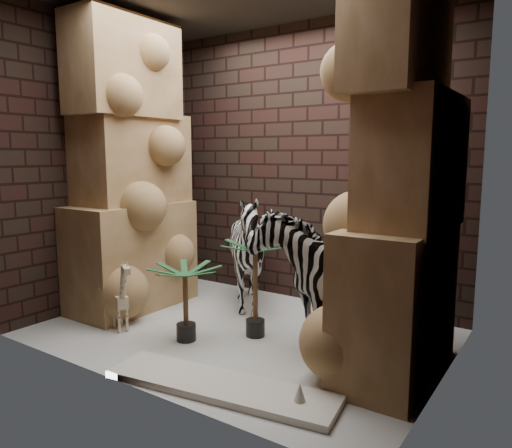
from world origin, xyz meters
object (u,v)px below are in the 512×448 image
Objects in this scene: palm_front at (255,288)px; palm_back at (186,303)px; giraffe_toy at (119,292)px; surfboard at (220,386)px; zebra_left at (248,259)px; zebra_right at (323,259)px.

palm_front is 0.62m from palm_back.
giraffe_toy reaches higher than surfboard.
palm_back is (0.69, 0.14, -0.01)m from giraffe_toy.
giraffe_toy is 1.56m from surfboard.
surfboard is at bearing -56.90° from zebra_left.
zebra_right is 1.61× the size of palm_front.
giraffe_toy is 1.04× the size of palm_back.
palm_back is 1.00m from surfboard.
zebra_right is 0.65m from palm_front.
zebra_left is at bearing 90.80° from palm_back.
palm_front is at bearing 101.64° from surfboard.
zebra_right reaches higher than palm_front.
zebra_right is at bearing 33.27° from palm_front.
palm_back is (-0.44, -0.42, -0.10)m from palm_front.
zebra_right is 0.98m from zebra_left.
palm_front is (1.13, 0.57, 0.08)m from giraffe_toy.
zebra_left is 0.98m from palm_back.
giraffe_toy is at bearing -147.97° from zebra_right.
zebra_right is 2.07× the size of palm_back.
zebra_left reaches higher than surfboard.
zebra_left is 0.71m from palm_front.
palm_front reaches higher than surfboard.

